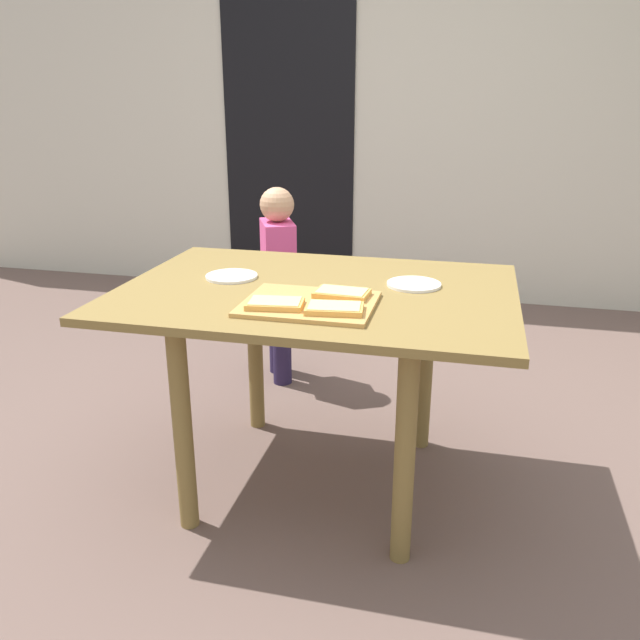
% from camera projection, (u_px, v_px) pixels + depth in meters
% --- Properties ---
extents(ground_plane, '(16.00, 16.00, 0.00)m').
position_uv_depth(ground_plane, '(317.00, 480.00, 2.38)').
color(ground_plane, brown).
extents(house_wall_back, '(8.00, 0.20, 2.56)m').
position_uv_depth(house_wall_back, '(407.00, 104.00, 4.22)').
color(house_wall_back, beige).
rests_on(house_wall_back, ground).
extents(house_door, '(0.90, 0.02, 2.00)m').
position_uv_depth(house_door, '(289.00, 146.00, 4.38)').
color(house_door, black).
rests_on(house_door, ground).
extents(dining_table, '(1.29, 0.93, 0.74)m').
position_uv_depth(dining_table, '(317.00, 318.00, 2.17)').
color(dining_table, olive).
rests_on(dining_table, ground).
extents(cutting_board, '(0.39, 0.32, 0.01)m').
position_uv_depth(cutting_board, '(309.00, 304.00, 1.95)').
color(cutting_board, tan).
rests_on(cutting_board, dining_table).
extents(pizza_slice_far_right, '(0.17, 0.12, 0.02)m').
position_uv_depth(pizza_slice_far_right, '(342.00, 293.00, 2.00)').
color(pizza_slice_far_right, gold).
rests_on(pizza_slice_far_right, cutting_board).
extents(pizza_slice_near_left, '(0.18, 0.13, 0.02)m').
position_uv_depth(pizza_slice_near_left, '(275.00, 304.00, 1.90)').
color(pizza_slice_near_left, gold).
rests_on(pizza_slice_near_left, cutting_board).
extents(pizza_slice_near_right, '(0.18, 0.13, 0.02)m').
position_uv_depth(pizza_slice_near_right, '(334.00, 308.00, 1.86)').
color(pizza_slice_near_right, gold).
rests_on(pizza_slice_near_right, cutting_board).
extents(plate_white_left, '(0.18, 0.18, 0.01)m').
position_uv_depth(plate_white_left, '(232.00, 276.00, 2.25)').
color(plate_white_left, white).
rests_on(plate_white_left, dining_table).
extents(plate_white_right, '(0.18, 0.18, 0.01)m').
position_uv_depth(plate_white_right, '(414.00, 284.00, 2.16)').
color(plate_white_right, white).
rests_on(plate_white_right, dining_table).
extents(child_left, '(0.23, 0.28, 0.94)m').
position_uv_depth(child_left, '(278.00, 274.00, 3.07)').
color(child_left, '#291F42').
rests_on(child_left, ground).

